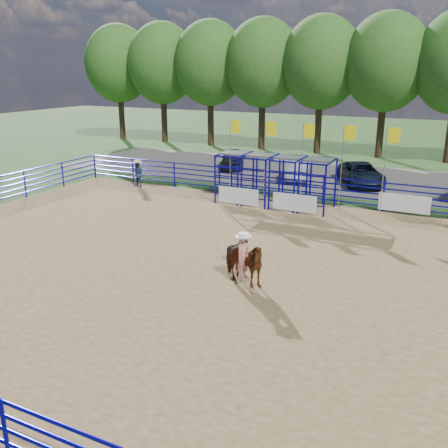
# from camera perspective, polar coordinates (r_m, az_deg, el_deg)

# --- Properties ---
(ground) EXTENTS (120.00, 120.00, 0.00)m
(ground) POSITION_cam_1_polar(r_m,az_deg,el_deg) (17.44, 2.25, -5.51)
(ground) COLOR #315522
(ground) RESTS_ON ground
(arena_dirt) EXTENTS (30.00, 20.00, 0.02)m
(arena_dirt) POSITION_cam_1_polar(r_m,az_deg,el_deg) (17.44, 2.25, -5.48)
(arena_dirt) COLOR olive
(arena_dirt) RESTS_ON ground
(gravel_strip) EXTENTS (40.00, 10.00, 0.01)m
(gravel_strip) POSITION_cam_1_polar(r_m,az_deg,el_deg) (33.05, 14.48, 5.01)
(gravel_strip) COLOR slate
(gravel_strip) RESTS_ON ground
(horse_and_rider) EXTENTS (1.98, 1.34, 2.50)m
(horse_and_rider) POSITION_cam_1_polar(r_m,az_deg,el_deg) (16.13, 2.20, -3.99)
(horse_and_rider) COLOR #663014
(horse_and_rider) RESTS_ON arena_dirt
(calf) EXTENTS (0.87, 0.81, 0.80)m
(calf) POSITION_cam_1_polar(r_m,az_deg,el_deg) (18.39, 1.53, -2.87)
(calf) COLOR black
(calf) RESTS_ON arena_dirt
(spectator_cowboy) EXTENTS (0.88, 0.76, 1.59)m
(spectator_cowboy) POSITION_cam_1_polar(r_m,az_deg,el_deg) (29.96, -9.84, 5.67)
(spectator_cowboy) COLOR navy
(spectator_cowboy) RESTS_ON arena_dirt
(car_a) EXTENTS (2.96, 4.16, 1.32)m
(car_a) POSITION_cam_1_polar(r_m,az_deg,el_deg) (35.54, 0.99, 7.49)
(car_a) COLOR black
(car_a) RESTS_ON gravel_strip
(car_b) EXTENTS (2.25, 4.25, 1.33)m
(car_b) POSITION_cam_1_polar(r_m,az_deg,el_deg) (32.21, 8.65, 6.27)
(car_b) COLOR gray
(car_b) RESTS_ON gravel_strip
(car_c) EXTENTS (3.90, 5.13, 1.29)m
(car_c) POSITION_cam_1_polar(r_m,az_deg,el_deg) (31.52, 15.41, 5.56)
(car_c) COLOR #131B31
(car_c) RESTS_ON gravel_strip
(perimeter_fence) EXTENTS (30.10, 20.10, 1.50)m
(perimeter_fence) POSITION_cam_1_polar(r_m,az_deg,el_deg) (17.16, 2.28, -3.21)
(perimeter_fence) COLOR #0B068F
(perimeter_fence) RESTS_ON ground
(chute_assembly) EXTENTS (19.32, 2.41, 4.20)m
(chute_assembly) POSITION_cam_1_polar(r_m,az_deg,el_deg) (25.59, 6.54, 4.81)
(chute_assembly) COLOR #0B068F
(chute_assembly) RESTS_ON ground
(treeline) EXTENTS (56.40, 6.40, 11.24)m
(treeline) POSITION_cam_1_polar(r_m,az_deg,el_deg) (41.21, 18.14, 17.63)
(treeline) COLOR #3F2B19
(treeline) RESTS_ON ground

